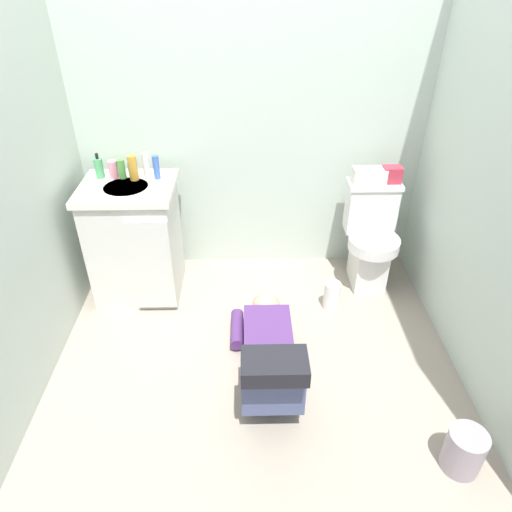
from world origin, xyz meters
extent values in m
cube|color=gray|center=(0.00, 0.00, -0.02)|extent=(2.87, 3.09, 0.04)
cube|color=#B8C8B8|center=(0.00, 1.08, 1.20)|extent=(2.53, 0.08, 2.40)
cube|color=silver|center=(0.83, 0.72, 0.19)|extent=(0.22, 0.30, 0.38)
cylinder|color=silver|center=(0.83, 0.66, 0.38)|extent=(0.35, 0.35, 0.08)
cube|color=silver|center=(0.83, 0.85, 0.55)|extent=(0.34, 0.17, 0.34)
cube|color=silver|center=(0.83, 0.85, 0.73)|extent=(0.36, 0.19, 0.03)
cube|color=silver|center=(-0.80, 0.69, 0.39)|extent=(0.56, 0.48, 0.78)
cube|color=silver|center=(-0.80, 0.69, 0.80)|extent=(0.60, 0.52, 0.04)
cylinder|color=silver|center=(-0.80, 0.67, 0.79)|extent=(0.28, 0.28, 0.05)
cube|color=silver|center=(-0.65, 0.43, 0.37)|extent=(0.26, 0.03, 0.66)
cylinder|color=silver|center=(-0.80, 0.83, 0.87)|extent=(0.02, 0.02, 0.10)
cube|color=#512D6B|center=(0.08, 0.01, 0.09)|extent=(0.29, 0.52, 0.17)
sphere|color=tan|center=(0.08, 0.34, 0.10)|extent=(0.19, 0.19, 0.19)
cube|color=#4B557A|center=(0.08, -0.35, 0.18)|extent=(0.31, 0.28, 0.20)
cube|color=#4B557A|center=(0.08, -0.49, 0.30)|extent=(0.31, 0.12, 0.32)
cube|color=black|center=(0.08, -0.53, 0.47)|extent=(0.31, 0.19, 0.09)
cylinder|color=#512D6B|center=(-0.11, 0.17, 0.06)|extent=(0.08, 0.30, 0.08)
cube|color=silver|center=(0.79, 0.85, 0.80)|extent=(0.22, 0.11, 0.10)
cube|color=#B22D3F|center=(0.94, 0.85, 0.81)|extent=(0.12, 0.09, 0.11)
cylinder|color=#49A161|center=(-0.99, 0.81, 0.89)|extent=(0.06, 0.06, 0.13)
cylinder|color=black|center=(-0.99, 0.81, 0.97)|extent=(0.02, 0.02, 0.04)
cylinder|color=pink|center=(-0.90, 0.80, 0.88)|extent=(0.06, 0.06, 0.12)
cylinder|color=#53A546|center=(-0.84, 0.80, 0.88)|extent=(0.05, 0.05, 0.13)
cylinder|color=gold|center=(-0.76, 0.77, 0.90)|extent=(0.06, 0.06, 0.16)
cylinder|color=white|center=(-0.69, 0.81, 0.90)|extent=(0.05, 0.05, 0.17)
cylinder|color=#3960B8|center=(-0.62, 0.79, 0.90)|extent=(0.04, 0.04, 0.16)
cylinder|color=gray|center=(0.96, -0.74, 0.12)|extent=(0.18, 0.18, 0.23)
cylinder|color=white|center=(0.53, 0.44, 0.10)|extent=(0.11, 0.11, 0.20)
camera|label=1|loc=(-0.04, -2.01, 2.07)|focal=32.46mm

